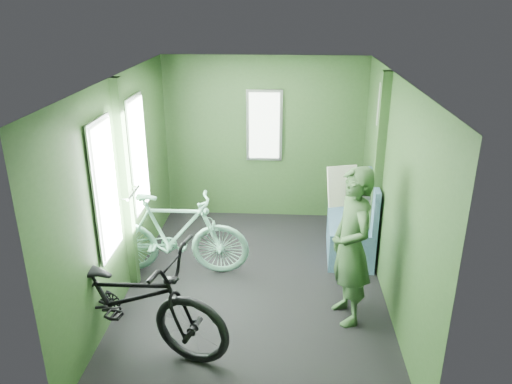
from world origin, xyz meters
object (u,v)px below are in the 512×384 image
bicycle_mint (176,274)px  waste_box (362,224)px  bicycle_black (128,345)px  bench_seat (352,233)px  passenger (351,246)px

bicycle_mint → waste_box: size_ratio=1.97×
bicycle_black → waste_box: bearing=-35.5°
bicycle_mint → bench_seat: 2.19m
bicycle_black → passenger: passenger is taller
waste_box → bench_seat: (-0.11, 0.02, -0.14)m
passenger → bench_seat: 1.43m
bicycle_mint → waste_box: (2.20, 0.58, 0.43)m
bicycle_mint → passenger: size_ratio=1.07×
bicycle_black → bench_seat: 2.97m
passenger → waste_box: passenger is taller
bicycle_black → passenger: (2.07, 0.57, 0.80)m
bench_seat → waste_box: bearing=-7.0°
bicycle_black → waste_box: 3.06m
bicycle_mint → bench_seat: (2.09, 0.60, 0.30)m
bench_seat → bicycle_black: bearing=-137.4°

